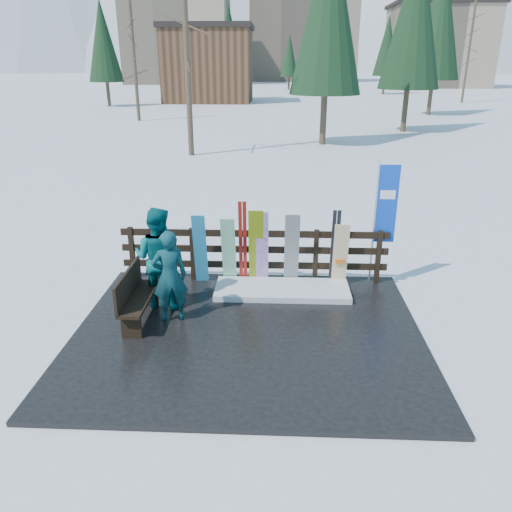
{
  "coord_description": "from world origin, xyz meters",
  "views": [
    {
      "loc": [
        0.49,
        -7.6,
        4.45
      ],
      "look_at": [
        0.1,
        1.0,
        1.1
      ],
      "focal_mm": 35.0,
      "sensor_mm": 36.0,
      "label": 1
    }
  ],
  "objects_px": {
    "snowboard_3": "(262,248)",
    "person_back": "(158,258)",
    "bench": "(135,295)",
    "snowboard_1": "(229,251)",
    "snowboard_5": "(340,255)",
    "person_front": "(170,276)",
    "snowboard_0": "(200,249)",
    "snowboard_2": "(256,247)",
    "rental_flag": "(384,209)",
    "snowboard_4": "(292,250)"
  },
  "relations": [
    {
      "from": "snowboard_2",
      "to": "snowboard_4",
      "type": "height_order",
      "value": "snowboard_2"
    },
    {
      "from": "snowboard_1",
      "to": "snowboard_2",
      "type": "height_order",
      "value": "snowboard_2"
    },
    {
      "from": "snowboard_0",
      "to": "person_front",
      "type": "relative_size",
      "value": 0.92
    },
    {
      "from": "snowboard_3",
      "to": "person_front",
      "type": "bearing_deg",
      "value": -134.36
    },
    {
      "from": "bench",
      "to": "person_front",
      "type": "distance_m",
      "value": 0.71
    },
    {
      "from": "snowboard_1",
      "to": "snowboard_2",
      "type": "xyz_separation_m",
      "value": [
        0.57,
        0.0,
        0.08
      ]
    },
    {
      "from": "bench",
      "to": "snowboard_3",
      "type": "distance_m",
      "value": 2.78
    },
    {
      "from": "snowboard_3",
      "to": "rental_flag",
      "type": "distance_m",
      "value": 2.59
    },
    {
      "from": "bench",
      "to": "rental_flag",
      "type": "bearing_deg",
      "value": 22.79
    },
    {
      "from": "snowboard_5",
      "to": "snowboard_0",
      "type": "bearing_deg",
      "value": 180.0
    },
    {
      "from": "snowboard_1",
      "to": "snowboard_3",
      "type": "xyz_separation_m",
      "value": [
        0.69,
        0.0,
        0.07
      ]
    },
    {
      "from": "snowboard_1",
      "to": "snowboard_3",
      "type": "bearing_deg",
      "value": 0.0
    },
    {
      "from": "snowboard_1",
      "to": "snowboard_3",
      "type": "relative_size",
      "value": 0.93
    },
    {
      "from": "snowboard_3",
      "to": "snowboard_5",
      "type": "relative_size",
      "value": 1.2
    },
    {
      "from": "snowboard_0",
      "to": "snowboard_3",
      "type": "bearing_deg",
      "value": 0.0
    },
    {
      "from": "snowboard_4",
      "to": "snowboard_2",
      "type": "bearing_deg",
      "value": 180.0
    },
    {
      "from": "bench",
      "to": "snowboard_0",
      "type": "relative_size",
      "value": 0.96
    },
    {
      "from": "snowboard_0",
      "to": "snowboard_2",
      "type": "height_order",
      "value": "snowboard_2"
    },
    {
      "from": "snowboard_5",
      "to": "person_back",
      "type": "relative_size",
      "value": 0.71
    },
    {
      "from": "snowboard_1",
      "to": "person_back",
      "type": "height_order",
      "value": "person_back"
    },
    {
      "from": "snowboard_1",
      "to": "snowboard_0",
      "type": "bearing_deg",
      "value": 180.0
    },
    {
      "from": "snowboard_4",
      "to": "rental_flag",
      "type": "distance_m",
      "value": 2.03
    },
    {
      "from": "snowboard_4",
      "to": "snowboard_5",
      "type": "height_order",
      "value": "snowboard_4"
    },
    {
      "from": "bench",
      "to": "snowboard_4",
      "type": "relative_size",
      "value": 0.92
    },
    {
      "from": "snowboard_2",
      "to": "person_back",
      "type": "distance_m",
      "value": 2.05
    },
    {
      "from": "snowboard_3",
      "to": "person_back",
      "type": "xyz_separation_m",
      "value": [
        -1.9,
        -1.01,
        0.16
      ]
    },
    {
      "from": "rental_flag",
      "to": "snowboard_1",
      "type": "bearing_deg",
      "value": -175.09
    },
    {
      "from": "snowboard_5",
      "to": "person_front",
      "type": "xyz_separation_m",
      "value": [
        -3.18,
        -1.6,
        0.17
      ]
    },
    {
      "from": "snowboard_1",
      "to": "rental_flag",
      "type": "relative_size",
      "value": 0.59
    },
    {
      "from": "bench",
      "to": "person_back",
      "type": "height_order",
      "value": "person_back"
    },
    {
      "from": "person_front",
      "to": "rental_flag",
      "type": "bearing_deg",
      "value": -173.22
    },
    {
      "from": "rental_flag",
      "to": "person_front",
      "type": "relative_size",
      "value": 1.53
    },
    {
      "from": "rental_flag",
      "to": "bench",
      "type": "bearing_deg",
      "value": -157.21
    },
    {
      "from": "snowboard_3",
      "to": "person_back",
      "type": "height_order",
      "value": "person_back"
    },
    {
      "from": "snowboard_3",
      "to": "person_back",
      "type": "distance_m",
      "value": 2.16
    },
    {
      "from": "snowboard_0",
      "to": "snowboard_5",
      "type": "distance_m",
      "value": 2.88
    },
    {
      "from": "snowboard_5",
      "to": "person_front",
      "type": "bearing_deg",
      "value": -153.19
    },
    {
      "from": "snowboard_1",
      "to": "snowboard_2",
      "type": "bearing_deg",
      "value": 0.0
    },
    {
      "from": "snowboard_0",
      "to": "rental_flag",
      "type": "xyz_separation_m",
      "value": [
        3.73,
        0.27,
        0.84
      ]
    },
    {
      "from": "snowboard_2",
      "to": "rental_flag",
      "type": "height_order",
      "value": "rental_flag"
    },
    {
      "from": "bench",
      "to": "snowboard_1",
      "type": "xyz_separation_m",
      "value": [
        1.51,
        1.68,
        0.23
      ]
    },
    {
      "from": "snowboard_2",
      "to": "snowboard_5",
      "type": "xyz_separation_m",
      "value": [
        1.73,
        -0.0,
        -0.14
      ]
    },
    {
      "from": "snowboard_3",
      "to": "rental_flag",
      "type": "xyz_separation_m",
      "value": [
        2.46,
        0.27,
        0.79
      ]
    },
    {
      "from": "snowboard_0",
      "to": "snowboard_2",
      "type": "bearing_deg",
      "value": 0.0
    },
    {
      "from": "snowboard_1",
      "to": "person_front",
      "type": "height_order",
      "value": "person_front"
    },
    {
      "from": "rental_flag",
      "to": "person_front",
      "type": "height_order",
      "value": "rental_flag"
    },
    {
      "from": "bench",
      "to": "snowboard_3",
      "type": "height_order",
      "value": "snowboard_3"
    },
    {
      "from": "snowboard_1",
      "to": "snowboard_3",
      "type": "distance_m",
      "value": 0.69
    },
    {
      "from": "snowboard_1",
      "to": "snowboard_4",
      "type": "height_order",
      "value": "snowboard_4"
    },
    {
      "from": "snowboard_0",
      "to": "snowboard_4",
      "type": "bearing_deg",
      "value": 0.0
    }
  ]
}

